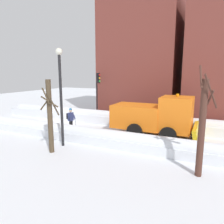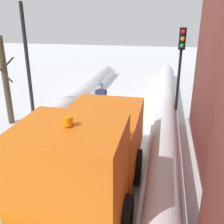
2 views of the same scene
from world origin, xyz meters
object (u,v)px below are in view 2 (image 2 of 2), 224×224
(skier, at_px, (101,98))
(street_lamp, at_px, (26,47))
(traffic_light_pole, at_px, (180,60))
(bare_tree_near, at_px, (5,80))
(plow_truck, at_px, (90,155))

(skier, bearing_deg, street_lamp, 27.70)
(skier, xyz_separation_m, traffic_light_pole, (-3.67, 0.39, 2.12))
(street_lamp, bearing_deg, bare_tree_near, 5.48)
(street_lamp, bearing_deg, plow_truck, 131.57)
(plow_truck, distance_m, street_lamp, 6.69)
(skier, bearing_deg, plow_truck, 101.15)
(plow_truck, height_order, traffic_light_pole, traffic_light_pole)
(skier, xyz_separation_m, street_lamp, (2.96, 1.55, 2.65))
(plow_truck, bearing_deg, skier, -78.85)
(plow_truck, relative_size, bare_tree_near, 1.46)
(skier, height_order, bare_tree_near, bare_tree_near)
(plow_truck, bearing_deg, street_lamp, -48.43)
(skier, height_order, street_lamp, street_lamp)
(plow_truck, xyz_separation_m, bare_tree_near, (5.36, -4.63, 0.64))
(plow_truck, height_order, street_lamp, street_lamp)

